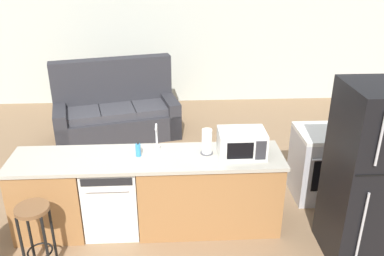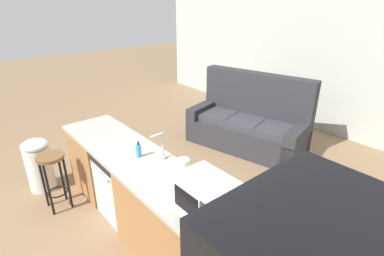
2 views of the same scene
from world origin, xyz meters
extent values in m
plane|color=#896B4C|center=(0.00, 0.00, 0.00)|extent=(24.00, 24.00, 0.00)
cube|color=beige|center=(0.30, 4.20, 1.30)|extent=(10.00, 0.06, 2.60)
cube|color=#9E6B3D|center=(-0.93, 0.00, 0.43)|extent=(0.75, 0.62, 0.86)
cube|color=#9E6B3D|center=(0.83, 0.00, 0.43)|extent=(1.55, 0.62, 0.86)
cube|color=#ADA899|center=(0.15, 0.00, 0.88)|extent=(2.94, 0.66, 0.04)
cube|color=#3F2A18|center=(0.15, 0.00, 0.04)|extent=(2.86, 0.56, 0.08)
cube|color=silver|center=(-0.25, 0.00, 0.42)|extent=(0.58, 0.58, 0.84)
cube|color=black|center=(-0.25, -0.30, 0.78)|extent=(0.52, 0.01, 0.08)
cylinder|color=#B2B2B7|center=(-0.25, -0.31, 0.68)|extent=(0.44, 0.02, 0.02)
torus|color=black|center=(2.18, 0.68, 0.89)|extent=(0.16, 0.16, 0.01)
cube|color=white|center=(1.17, 0.00, 1.04)|extent=(0.50, 0.36, 0.28)
cube|color=black|center=(1.12, -0.18, 1.04)|extent=(0.27, 0.01, 0.18)
cube|color=#2D2D33|center=(1.34, -0.18, 1.04)|extent=(0.11, 0.01, 0.21)
cylinder|color=silver|center=(0.25, 0.21, 0.92)|extent=(0.07, 0.07, 0.03)
cylinder|color=silver|center=(0.25, 0.21, 1.06)|extent=(0.02, 0.02, 0.26)
cylinder|color=silver|center=(0.25, 0.14, 1.19)|extent=(0.02, 0.14, 0.02)
cylinder|color=#4C4C51|center=(0.80, 0.05, 0.91)|extent=(0.14, 0.14, 0.01)
cylinder|color=white|center=(0.80, 0.05, 1.05)|extent=(0.11, 0.11, 0.27)
cylinder|color=#338CCC|center=(0.06, 0.03, 0.97)|extent=(0.06, 0.06, 0.14)
cylinder|color=black|center=(0.06, 0.03, 1.06)|extent=(0.02, 0.02, 0.04)
cylinder|color=brown|center=(-0.90, -0.63, 0.72)|extent=(0.32, 0.32, 0.04)
cylinder|color=black|center=(-1.01, -0.75, 0.35)|extent=(0.03, 0.03, 0.70)
cylinder|color=black|center=(-0.79, -0.75, 0.35)|extent=(0.03, 0.03, 0.70)
cylinder|color=black|center=(-1.01, -0.52, 0.35)|extent=(0.03, 0.03, 0.70)
cylinder|color=black|center=(-0.79, -0.52, 0.35)|extent=(0.03, 0.03, 0.70)
torus|color=black|center=(-0.90, -0.63, 0.22)|extent=(0.25, 0.25, 0.02)
cylinder|color=white|center=(-1.47, -0.67, 0.31)|extent=(0.34, 0.34, 0.62)
ellipsoid|color=white|center=(-1.47, -0.67, 0.67)|extent=(0.35, 0.35, 0.14)
cube|color=#2D2D33|center=(-0.49, 2.47, 0.21)|extent=(2.15, 1.34, 0.42)
cube|color=#2D2D33|center=(-0.56, 2.79, 0.64)|extent=(2.00, 0.70, 1.27)
cube|color=#2D2D33|center=(-1.36, 2.26, 0.31)|extent=(0.40, 0.92, 0.62)
cube|color=#2D2D33|center=(0.39, 2.68, 0.31)|extent=(0.40, 0.92, 0.62)
cube|color=#3B3B41|center=(-1.01, 2.30, 0.48)|extent=(0.69, 0.74, 0.12)
cube|color=#3B3B41|center=(-0.48, 2.42, 0.48)|extent=(0.69, 0.74, 0.12)
cube|color=#3B3B41|center=(0.06, 2.55, 0.48)|extent=(0.69, 0.74, 0.12)
camera|label=1|loc=(0.43, -3.86, 2.96)|focal=38.00mm
camera|label=2|loc=(2.57, -1.34, 2.47)|focal=28.00mm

